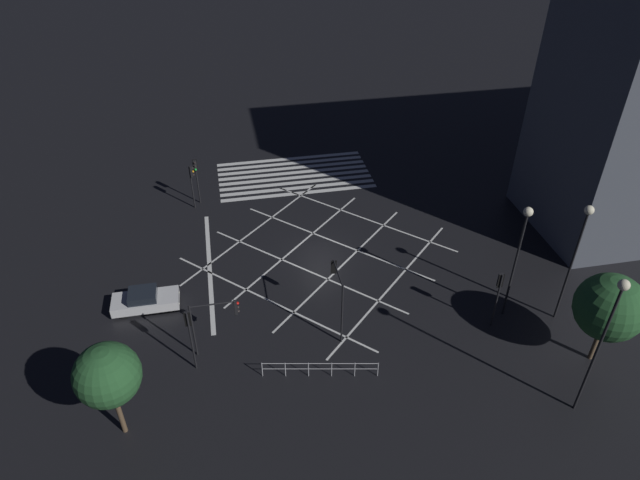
% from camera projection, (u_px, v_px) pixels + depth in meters
% --- Properties ---
extents(ground_plane, '(200.00, 200.00, 0.00)m').
position_uv_depth(ground_plane, '(320.00, 255.00, 41.31)').
color(ground_plane, black).
extents(road_markings, '(20.06, 25.40, 0.01)m').
position_uv_depth(road_markings, '(296.00, 196.00, 47.96)').
color(road_markings, silver).
rests_on(road_markings, ground_plane).
extents(traffic_light_ne_cross, '(0.36, 0.39, 4.26)m').
position_uv_depth(traffic_light_ne_cross, '(189.00, 329.00, 30.95)').
color(traffic_light_ne_cross, black).
rests_on(traffic_light_ne_cross, ground_plane).
extents(traffic_light_nw_cross, '(0.36, 0.39, 4.02)m').
position_uv_depth(traffic_light_nw_cross, '(498.00, 289.00, 33.88)').
color(traffic_light_nw_cross, black).
rests_on(traffic_light_nw_cross, ground_plane).
extents(traffic_light_ne_main, '(2.78, 0.36, 3.88)m').
position_uv_depth(traffic_light_ne_main, '(217.00, 315.00, 32.04)').
color(traffic_light_ne_main, black).
rests_on(traffic_light_ne_main, ground_plane).
extents(traffic_light_se_main, '(0.39, 0.36, 3.81)m').
position_uv_depth(traffic_light_se_main, '(192.00, 178.00, 44.91)').
color(traffic_light_se_main, black).
rests_on(traffic_light_se_main, ground_plane).
extents(traffic_light_se_cross, '(0.36, 0.39, 4.02)m').
position_uv_depth(traffic_light_se_cross, '(196.00, 173.00, 45.36)').
color(traffic_light_se_cross, black).
rests_on(traffic_light_se_cross, ground_plane).
extents(traffic_light_median_north, '(0.36, 2.74, 4.45)m').
position_uv_depth(traffic_light_median_north, '(337.00, 286.00, 33.50)').
color(traffic_light_median_north, black).
rests_on(traffic_light_median_north, ground_plane).
extents(street_lamp_east, '(0.54, 0.54, 8.86)m').
position_uv_depth(street_lamp_east, '(609.00, 321.00, 26.67)').
color(street_lamp_east, black).
rests_on(street_lamp_east, ground_plane).
extents(street_lamp_west, '(0.55, 0.55, 8.31)m').
position_uv_depth(street_lamp_west, '(580.00, 239.00, 32.54)').
color(street_lamp_west, black).
rests_on(street_lamp_west, ground_plane).
extents(street_lamp_far, '(0.56, 0.56, 8.00)m').
position_uv_depth(street_lamp_far, '(522.00, 238.00, 32.86)').
color(street_lamp_far, black).
rests_on(street_lamp_far, ground_plane).
extents(street_tree_near, '(3.19, 3.19, 5.84)m').
position_uv_depth(street_tree_near, '(107.00, 375.00, 26.78)').
color(street_tree_near, brown).
rests_on(street_tree_near, ground_plane).
extents(street_tree_far, '(3.82, 3.82, 5.89)m').
position_uv_depth(street_tree_far, '(610.00, 307.00, 30.96)').
color(street_tree_far, brown).
rests_on(street_tree_far, ground_plane).
extents(waiting_car, '(4.21, 1.74, 1.36)m').
position_uv_depth(waiting_car, '(145.00, 300.00, 36.40)').
color(waiting_car, silver).
rests_on(waiting_car, ground_plane).
extents(pedestrian_railing, '(6.42, 1.30, 1.05)m').
position_uv_depth(pedestrian_railing, '(320.00, 368.00, 31.80)').
color(pedestrian_railing, '#B7B7BC').
rests_on(pedestrian_railing, ground_plane).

